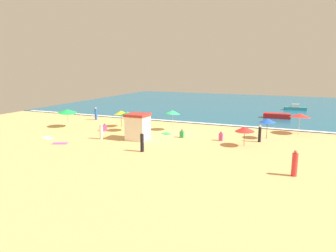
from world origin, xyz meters
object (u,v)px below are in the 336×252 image
at_px(beach_umbrella_6, 121,113).
at_px(beach_umbrella_2, 245,129).
at_px(beachgoer_1, 295,164).
at_px(beachgoer_5, 105,128).
at_px(beachgoer_4, 182,134).
at_px(beach_umbrella_1, 173,112).
at_px(small_boat_0, 277,116).
at_px(beachgoer_6, 260,134).
at_px(beachgoer_0, 101,132).
at_px(beach_umbrella_5, 67,111).
at_px(beach_umbrella_4, 300,115).
at_px(beachgoer_8, 221,137).
at_px(beachgoer_3, 142,142).
at_px(lifeguard_cabana, 138,126).
at_px(beachgoer_2, 141,120).
at_px(beach_umbrella_3, 127,113).
at_px(small_boat_1, 295,108).
at_px(beach_umbrella_0, 267,120).
at_px(beachgoer_7, 96,114).

bearing_deg(beach_umbrella_6, beach_umbrella_2, -13.24).
height_order(beachgoer_1, beachgoer_5, beachgoer_1).
relative_size(beachgoer_4, beachgoer_5, 1.03).
height_order(beach_umbrella_1, small_boat_0, beach_umbrella_1).
distance_m(beach_umbrella_1, beachgoer_6, 10.18).
distance_m(beachgoer_0, beachgoer_5, 4.03).
bearing_deg(small_boat_0, beach_umbrella_2, -95.84).
bearing_deg(beachgoer_6, beach_umbrella_5, -176.61).
relative_size(beach_umbrella_4, beachgoer_8, 2.95).
bearing_deg(beachgoer_8, beachgoer_1, -49.18).
relative_size(beachgoer_3, beachgoer_5, 2.02).
height_order(lifeguard_cabana, beachgoer_0, lifeguard_cabana).
bearing_deg(beachgoer_3, beachgoer_0, 157.14).
xyz_separation_m(beach_umbrella_4, beach_umbrella_6, (-20.11, -4.12, -0.30)).
xyz_separation_m(beachgoer_2, beachgoer_4, (7.96, -5.86, 0.04)).
height_order(beach_umbrella_2, small_boat_0, beach_umbrella_2).
relative_size(beachgoer_2, beachgoer_8, 0.91).
distance_m(beach_umbrella_3, beachgoer_8, 11.01).
xyz_separation_m(beach_umbrella_1, small_boat_1, (12.84, 22.92, -1.69)).
relative_size(beach_umbrella_4, beachgoer_4, 3.01).
distance_m(beachgoer_4, small_boat_0, 18.12).
distance_m(beach_umbrella_6, beachgoer_4, 9.37).
xyz_separation_m(beach_umbrella_2, beach_umbrella_3, (-13.37, 1.66, 0.41)).
distance_m(beach_umbrella_4, beachgoer_4, 13.15).
distance_m(lifeguard_cabana, beach_umbrella_2, 10.46).
xyz_separation_m(beachgoer_3, small_boat_0, (9.60, 22.50, -0.41)).
bearing_deg(beachgoer_6, beachgoer_5, -174.81).
bearing_deg(lifeguard_cabana, small_boat_0, 57.03).
xyz_separation_m(beach_umbrella_0, beachgoer_7, (-22.90, 2.55, -1.07)).
bearing_deg(beachgoer_6, beachgoer_3, -139.79).
relative_size(beach_umbrella_1, beachgoer_1, 1.35).
xyz_separation_m(beach_umbrella_1, beach_umbrella_3, (-4.56, -2.42, -0.09)).
relative_size(lifeguard_cabana, small_boat_1, 0.74).
xyz_separation_m(beach_umbrella_3, beachgoer_3, (5.53, -6.98, -1.19)).
distance_m(beachgoer_5, beachgoer_6, 17.04).
xyz_separation_m(beachgoer_2, beachgoer_5, (-1.35, -6.22, 0.02)).
bearing_deg(beachgoer_0, beach_umbrella_4, 29.65).
bearing_deg(beachgoer_6, beach_umbrella_4, 57.22).
height_order(beachgoer_3, beachgoer_4, beachgoer_3).
relative_size(beach_umbrella_2, beachgoer_6, 1.50).
height_order(beachgoer_6, small_boat_0, beachgoer_6).
relative_size(beach_umbrella_6, beachgoer_6, 1.46).
xyz_separation_m(beachgoer_4, beachgoer_7, (-14.74, 5.43, 0.44)).
height_order(beachgoer_5, beachgoer_6, beachgoer_6).
xyz_separation_m(beach_umbrella_5, beachgoer_0, (7.47, -3.71, -1.24)).
bearing_deg(beachgoer_8, beachgoer_4, -176.44).
xyz_separation_m(beach_umbrella_5, small_boat_0, (23.09, 16.26, -1.53)).
distance_m(beach_umbrella_3, beachgoer_6, 14.56).
relative_size(beach_umbrella_6, beachgoer_8, 2.64).
distance_m(lifeguard_cabana, beach_umbrella_5, 11.26).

